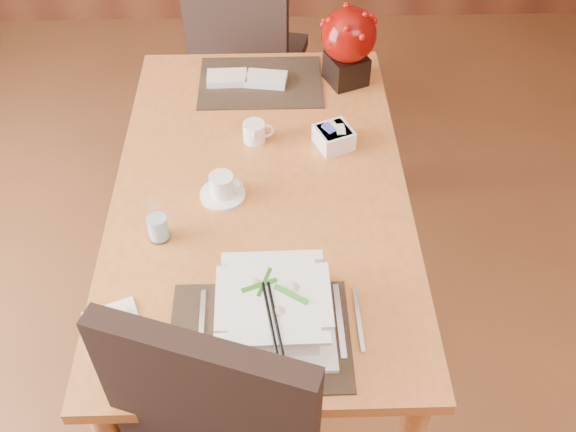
{
  "coord_description": "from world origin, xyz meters",
  "views": [
    {
      "loc": [
        0.05,
        -0.84,
        2.1
      ],
      "look_at": [
        0.08,
        0.35,
        0.87
      ],
      "focal_mm": 40.0,
      "sensor_mm": 36.0,
      "label": 1
    }
  ],
  "objects_px": {
    "dining_table": "(261,207)",
    "coffee_cup": "(222,187)",
    "sugar_caddy": "(334,137)",
    "creamer_jug": "(254,132)",
    "far_chair": "(245,52)",
    "berry_decor": "(348,42)",
    "water_glass": "(156,220)",
    "bread_plate": "(113,325)",
    "soup_setting": "(274,310)"
  },
  "relations": [
    {
      "from": "dining_table",
      "to": "coffee_cup",
      "type": "relative_size",
      "value": 10.84
    },
    {
      "from": "coffee_cup",
      "to": "sugar_caddy",
      "type": "height_order",
      "value": "coffee_cup"
    },
    {
      "from": "creamer_jug",
      "to": "far_chair",
      "type": "bearing_deg",
      "value": 91.24
    },
    {
      "from": "berry_decor",
      "to": "water_glass",
      "type": "bearing_deg",
      "value": -128.12
    },
    {
      "from": "dining_table",
      "to": "water_glass",
      "type": "relative_size",
      "value": 10.39
    },
    {
      "from": "coffee_cup",
      "to": "sugar_caddy",
      "type": "xyz_separation_m",
      "value": [
        0.35,
        0.23,
        -0.0
      ]
    },
    {
      "from": "sugar_caddy",
      "to": "bread_plate",
      "type": "xyz_separation_m",
      "value": [
        -0.61,
        -0.7,
        -0.03
      ]
    },
    {
      "from": "dining_table",
      "to": "bread_plate",
      "type": "height_order",
      "value": "bread_plate"
    },
    {
      "from": "sugar_caddy",
      "to": "berry_decor",
      "type": "xyz_separation_m",
      "value": [
        0.07,
        0.37,
        0.13
      ]
    },
    {
      "from": "dining_table",
      "to": "water_glass",
      "type": "xyz_separation_m",
      "value": [
        -0.29,
        -0.21,
        0.17
      ]
    },
    {
      "from": "sugar_caddy",
      "to": "dining_table",
      "type": "bearing_deg",
      "value": -142.03
    },
    {
      "from": "soup_setting",
      "to": "sugar_caddy",
      "type": "height_order",
      "value": "soup_setting"
    },
    {
      "from": "berry_decor",
      "to": "sugar_caddy",
      "type": "bearing_deg",
      "value": -101.21
    },
    {
      "from": "dining_table",
      "to": "coffee_cup",
      "type": "bearing_deg",
      "value": -159.94
    },
    {
      "from": "coffee_cup",
      "to": "berry_decor",
      "type": "distance_m",
      "value": 0.74
    },
    {
      "from": "berry_decor",
      "to": "coffee_cup",
      "type": "bearing_deg",
      "value": -125.63
    },
    {
      "from": "water_glass",
      "to": "far_chair",
      "type": "height_order",
      "value": "far_chair"
    },
    {
      "from": "dining_table",
      "to": "berry_decor",
      "type": "xyz_separation_m",
      "value": [
        0.31,
        0.55,
        0.26
      ]
    },
    {
      "from": "water_glass",
      "to": "far_chair",
      "type": "bearing_deg",
      "value": 80.81
    },
    {
      "from": "dining_table",
      "to": "water_glass",
      "type": "distance_m",
      "value": 0.39
    },
    {
      "from": "water_glass",
      "to": "bread_plate",
      "type": "distance_m",
      "value": 0.32
    },
    {
      "from": "water_glass",
      "to": "sugar_caddy",
      "type": "distance_m",
      "value": 0.66
    },
    {
      "from": "bread_plate",
      "to": "far_chair",
      "type": "relative_size",
      "value": 0.14
    },
    {
      "from": "dining_table",
      "to": "berry_decor",
      "type": "distance_m",
      "value": 0.69
    },
    {
      "from": "coffee_cup",
      "to": "creamer_jug",
      "type": "xyz_separation_m",
      "value": [
        0.09,
        0.26,
        0.0
      ]
    },
    {
      "from": "dining_table",
      "to": "berry_decor",
      "type": "height_order",
      "value": "berry_decor"
    },
    {
      "from": "soup_setting",
      "to": "coffee_cup",
      "type": "bearing_deg",
      "value": 106.81
    },
    {
      "from": "water_glass",
      "to": "far_chair",
      "type": "relative_size",
      "value": 0.15
    },
    {
      "from": "water_glass",
      "to": "soup_setting",
      "type": "bearing_deg",
      "value": -43.49
    },
    {
      "from": "soup_setting",
      "to": "coffee_cup",
      "type": "height_order",
      "value": "soup_setting"
    },
    {
      "from": "coffee_cup",
      "to": "sugar_caddy",
      "type": "bearing_deg",
      "value": 32.89
    },
    {
      "from": "sugar_caddy",
      "to": "coffee_cup",
      "type": "bearing_deg",
      "value": -147.11
    },
    {
      "from": "creamer_jug",
      "to": "sugar_caddy",
      "type": "distance_m",
      "value": 0.26
    },
    {
      "from": "dining_table",
      "to": "creamer_jug",
      "type": "height_order",
      "value": "creamer_jug"
    },
    {
      "from": "coffee_cup",
      "to": "bread_plate",
      "type": "height_order",
      "value": "coffee_cup"
    },
    {
      "from": "coffee_cup",
      "to": "sugar_caddy",
      "type": "relative_size",
      "value": 1.27
    },
    {
      "from": "berry_decor",
      "to": "dining_table",
      "type": "bearing_deg",
      "value": -119.44
    },
    {
      "from": "berry_decor",
      "to": "bread_plate",
      "type": "xyz_separation_m",
      "value": [
        -0.68,
        -1.06,
        -0.16
      ]
    },
    {
      "from": "soup_setting",
      "to": "bread_plate",
      "type": "xyz_separation_m",
      "value": [
        -0.41,
        0.0,
        -0.06
      ]
    },
    {
      "from": "water_glass",
      "to": "bread_plate",
      "type": "relative_size",
      "value": 1.08
    },
    {
      "from": "coffee_cup",
      "to": "far_chair",
      "type": "relative_size",
      "value": 0.14
    },
    {
      "from": "dining_table",
      "to": "far_chair",
      "type": "relative_size",
      "value": 1.52
    },
    {
      "from": "water_glass",
      "to": "sugar_caddy",
      "type": "height_order",
      "value": "water_glass"
    },
    {
      "from": "soup_setting",
      "to": "sugar_caddy",
      "type": "bearing_deg",
      "value": 72.95
    },
    {
      "from": "bread_plate",
      "to": "far_chair",
      "type": "height_order",
      "value": "far_chair"
    },
    {
      "from": "coffee_cup",
      "to": "far_chair",
      "type": "xyz_separation_m",
      "value": [
        0.04,
        1.12,
        -0.23
      ]
    },
    {
      "from": "creamer_jug",
      "to": "dining_table",
      "type": "bearing_deg",
      "value": -87.23
    },
    {
      "from": "bread_plate",
      "to": "berry_decor",
      "type": "bearing_deg",
      "value": 57.28
    },
    {
      "from": "soup_setting",
      "to": "berry_decor",
      "type": "bearing_deg",
      "value": 74.65
    },
    {
      "from": "water_glass",
      "to": "creamer_jug",
      "type": "bearing_deg",
      "value": 58.24
    }
  ]
}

